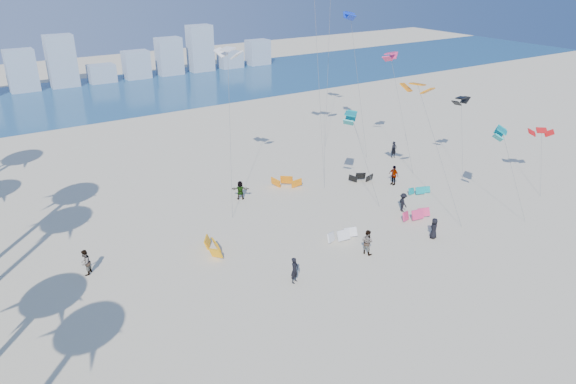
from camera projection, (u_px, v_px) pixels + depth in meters
ocean at (71, 100)px, 82.07m from camera, size 220.00×220.00×0.00m
kitesurfer_near at (295, 270)px, 35.79m from camera, size 0.80×0.70×1.84m
kitesurfer_mid at (367, 242)px, 39.27m from camera, size 0.95×1.09×1.90m
kitesurfers_far at (313, 201)px, 46.08m from camera, size 34.75×15.87×1.91m
grounded_kites at (331, 207)px, 45.90m from camera, size 21.96×14.07×0.93m
flying_kites at (370, 49)px, 48.85m from camera, size 28.52×28.56×18.56m
distant_skyline at (46, 70)px, 87.94m from camera, size 85.00×3.00×8.40m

